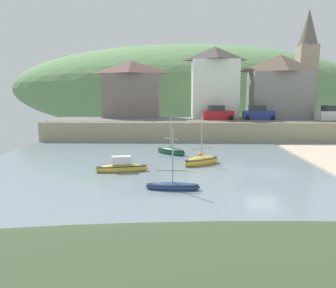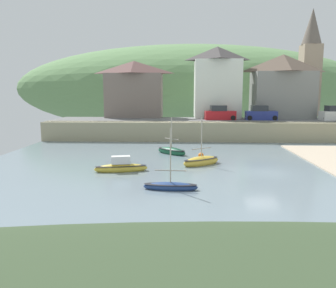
# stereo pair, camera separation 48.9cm
# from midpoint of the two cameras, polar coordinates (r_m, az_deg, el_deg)

# --- Properties ---
(ground) EXTENTS (48.00, 41.00, 0.61)m
(ground) POSITION_cam_midpoint_polar(r_m,az_deg,el_deg) (19.41, 26.78, -10.35)
(ground) COLOR slate
(quay_seawall) EXTENTS (48.00, 9.40, 2.40)m
(quay_seawall) POSITION_cam_midpoint_polar(r_m,az_deg,el_deg) (44.47, 10.81, 2.31)
(quay_seawall) COLOR #9B9473
(quay_seawall) RESTS_ON ground
(hillside_backdrop) EXTENTS (80.00, 44.00, 19.57)m
(hillside_backdrop) POSITION_cam_midpoint_polar(r_m,az_deg,el_deg) (81.45, 3.81, 9.15)
(hillside_backdrop) COLOR #638C56
(hillside_backdrop) RESTS_ON ground
(waterfront_building_left) EXTENTS (8.56, 4.83, 8.25)m
(waterfront_building_left) POSITION_cam_midpoint_polar(r_m,az_deg,el_deg) (51.89, -5.36, 9.12)
(waterfront_building_left) COLOR slate
(waterfront_building_left) RESTS_ON ground
(waterfront_building_centre) EXTENTS (6.84, 6.16, 10.25)m
(waterfront_building_centre) POSITION_cam_midpoint_polar(r_m,az_deg,el_deg) (51.72, 8.41, 10.17)
(waterfront_building_centre) COLOR white
(waterfront_building_centre) RESTS_ON ground
(waterfront_building_right) EXTENTS (8.73, 5.93, 9.10)m
(waterfront_building_right) POSITION_cam_midpoint_polar(r_m,az_deg,el_deg) (53.52, 18.69, 9.15)
(waterfront_building_right) COLOR gray
(waterfront_building_right) RESTS_ON ground
(church_with_spire) EXTENTS (3.00, 3.00, 16.34)m
(church_with_spire) POSITION_cam_midpoint_polar(r_m,az_deg,el_deg) (59.12, 22.77, 12.54)
(church_with_spire) COLOR tan
(church_with_spire) RESTS_ON ground
(sailboat_white_hull) EXTENTS (4.26, 1.75, 1.40)m
(sailboat_white_hull) POSITION_cam_midpoint_polar(r_m,az_deg,el_deg) (27.12, -7.30, -3.83)
(sailboat_white_hull) COLOR gold
(sailboat_white_hull) RESTS_ON ground
(motorboat_with_cabin) EXTENTS (3.56, 1.14, 4.05)m
(motorboat_with_cabin) POSITION_cam_midpoint_polar(r_m,az_deg,el_deg) (22.07, 1.05, -6.99)
(motorboat_with_cabin) COLOR navy
(motorboat_with_cabin) RESTS_ON ground
(fishing_boat_green) EXTENTS (3.65, 3.10, 4.38)m
(fishing_boat_green) POSITION_cam_midpoint_polar(r_m,az_deg,el_deg) (29.48, 6.01, -2.86)
(fishing_boat_green) COLOR gold
(fishing_boat_green) RESTS_ON ground
(sailboat_tall_mast) EXTENTS (3.48, 3.32, 3.85)m
(sailboat_tall_mast) POSITION_cam_midpoint_polar(r_m,az_deg,el_deg) (34.46, 0.99, -1.18)
(sailboat_tall_mast) COLOR #185135
(sailboat_tall_mast) RESTS_ON ground
(parked_car_near_slipway) EXTENTS (4.22, 2.02, 1.95)m
(parked_car_near_slipway) POSITION_cam_midpoint_polar(r_m,az_deg,el_deg) (47.32, 8.87, 4.98)
(parked_car_near_slipway) COLOR #B21A20
(parked_car_near_slipway) RESTS_ON ground
(parked_car_by_wall) EXTENTS (4.13, 1.82, 1.95)m
(parked_car_by_wall) POSITION_cam_midpoint_polar(r_m,az_deg,el_deg) (48.25, 15.42, 4.84)
(parked_car_by_wall) COLOR navy
(parked_car_by_wall) RESTS_ON ground
(parked_car_end_of_row) EXTENTS (4.27, 2.17, 1.95)m
(parked_car_end_of_row) POSITION_cam_midpoint_polar(r_m,az_deg,el_deg) (51.41, 26.32, 4.47)
(parked_car_end_of_row) COLOR silver
(parked_car_end_of_row) RESTS_ON ground
(mooring_buoy) EXTENTS (0.52, 0.52, 0.52)m
(mooring_buoy) POSITION_cam_midpoint_polar(r_m,az_deg,el_deg) (32.99, 5.92, -1.89)
(mooring_buoy) COLOR orange
(mooring_buoy) RESTS_ON ground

